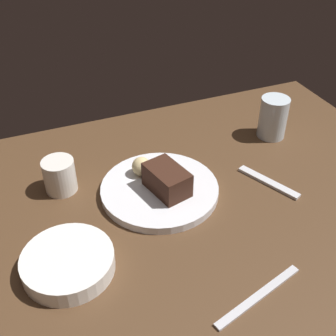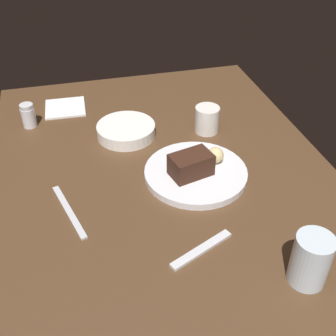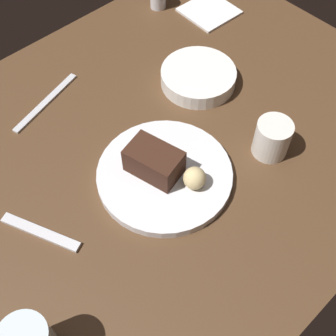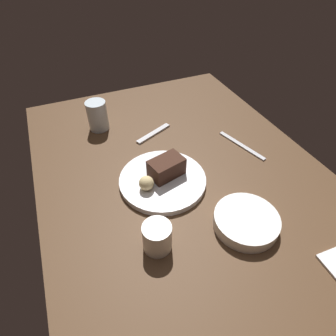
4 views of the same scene
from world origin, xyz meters
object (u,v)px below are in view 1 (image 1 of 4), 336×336
at_px(dessert_plate, 160,189).
at_px(butter_knife, 259,296).
at_px(side_bowl, 68,263).
at_px(coffee_cup, 60,176).
at_px(dessert_spoon, 268,182).
at_px(bread_roll, 141,166).
at_px(chocolate_cake_slice, 167,180).
at_px(water_glass, 273,118).

height_order(dessert_plate, butter_knife, dessert_plate).
bearing_deg(side_bowl, butter_knife, -32.40).
bearing_deg(butter_knife, coffee_cup, -74.24).
height_order(side_bowl, dessert_spoon, side_bowl).
bearing_deg(butter_knife, dessert_spoon, -141.55).
distance_m(bread_roll, dessert_spoon, 0.28).
xyz_separation_m(chocolate_cake_slice, butter_knife, (0.04, -0.29, -0.04)).
bearing_deg(chocolate_cake_slice, coffee_cup, 151.94).
height_order(water_glass, coffee_cup, water_glass).
xyz_separation_m(dessert_plate, bread_roll, (-0.02, 0.06, 0.03)).
height_order(chocolate_cake_slice, water_glass, water_glass).
distance_m(side_bowl, coffee_cup, 0.23).
distance_m(dessert_plate, butter_knife, 0.31).
bearing_deg(bread_roll, dessert_plate, -68.81).
bearing_deg(side_bowl, dessert_plate, 30.89).
bearing_deg(dessert_plate, butter_knife, -80.17).
xyz_separation_m(chocolate_cake_slice, side_bowl, (-0.23, -0.12, -0.03)).
bearing_deg(dessert_plate, bread_roll, 111.19).
distance_m(water_glass, coffee_cup, 0.54).
bearing_deg(water_glass, dessert_spoon, -124.09).
bearing_deg(bread_roll, water_glass, 7.79).
distance_m(coffee_cup, butter_knife, 0.47).
bearing_deg(coffee_cup, bread_roll, -11.64).
bearing_deg(dessert_plate, dessert_spoon, -14.51).
bearing_deg(bread_roll, butter_knife, -78.35).
height_order(dessert_plate, bread_roll, bread_roll).
relative_size(dessert_plate, dessert_spoon, 1.68).
bearing_deg(side_bowl, coffee_cup, 82.23).
xyz_separation_m(side_bowl, butter_knife, (0.28, -0.18, -0.01)).
xyz_separation_m(water_glass, dessert_spoon, (-0.11, -0.17, -0.05)).
xyz_separation_m(bread_roll, water_glass, (0.37, 0.05, 0.01)).
xyz_separation_m(bread_roll, side_bowl, (-0.20, -0.19, -0.02)).
bearing_deg(bread_roll, dessert_spoon, -24.55).
relative_size(water_glass, butter_knife, 0.55).
bearing_deg(butter_knife, water_glass, -140.90).
height_order(side_bowl, butter_knife, side_bowl).
bearing_deg(water_glass, chocolate_cake_slice, -159.97).
xyz_separation_m(chocolate_cake_slice, water_glass, (0.34, 0.12, 0.01)).
height_order(bread_roll, side_bowl, bread_roll).
xyz_separation_m(bread_roll, butter_knife, (0.08, -0.37, -0.04)).
xyz_separation_m(dessert_plate, dessert_spoon, (0.23, -0.06, -0.01)).
bearing_deg(dessert_spoon, coffee_cup, 46.38).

